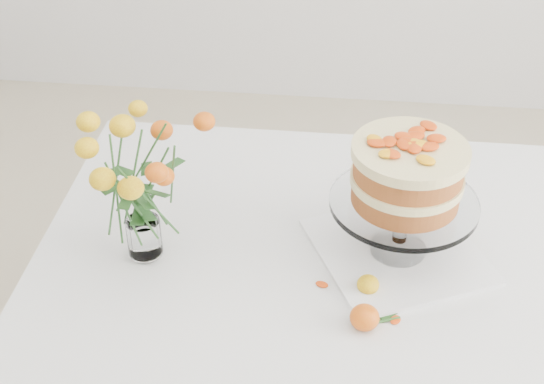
% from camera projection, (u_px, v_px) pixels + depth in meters
% --- Properties ---
extents(table, '(1.43, 0.93, 0.76)m').
position_uv_depth(table, '(380.00, 285.00, 1.59)').
color(table, tan).
rests_on(table, ground).
extents(napkin, '(0.42, 0.42, 0.01)m').
position_uv_depth(napkin, '(398.00, 251.00, 1.54)').
color(napkin, silver).
rests_on(napkin, table).
extents(cake_stand, '(0.29, 0.29, 0.26)m').
position_uv_depth(cake_stand, '(407.00, 180.00, 1.44)').
color(cake_stand, white).
rests_on(cake_stand, napkin).
extents(rose_vase, '(0.27, 0.27, 0.35)m').
position_uv_depth(rose_vase, '(136.00, 172.00, 1.42)').
color(rose_vase, white).
rests_on(rose_vase, table).
extents(loose_rose_near, '(0.08, 0.04, 0.04)m').
position_uv_depth(loose_rose_near, '(368.00, 285.00, 1.45)').
color(loose_rose_near, yellow).
rests_on(loose_rose_near, table).
extents(loose_rose_far, '(0.09, 0.05, 0.05)m').
position_uv_depth(loose_rose_far, '(365.00, 317.00, 1.37)').
color(loose_rose_far, '#D7460A').
rests_on(loose_rose_far, table).
extents(stray_petal_a, '(0.03, 0.02, 0.00)m').
position_uv_depth(stray_petal_a, '(322.00, 285.00, 1.47)').
color(stray_petal_a, '#FFA610').
rests_on(stray_petal_a, table).
extents(stray_petal_b, '(0.03, 0.02, 0.00)m').
position_uv_depth(stray_petal_b, '(374.00, 303.00, 1.43)').
color(stray_petal_b, '#FFA610').
rests_on(stray_petal_b, table).
extents(stray_petal_c, '(0.03, 0.02, 0.00)m').
position_uv_depth(stray_petal_c, '(395.00, 320.00, 1.39)').
color(stray_petal_c, '#FFA610').
rests_on(stray_petal_c, table).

